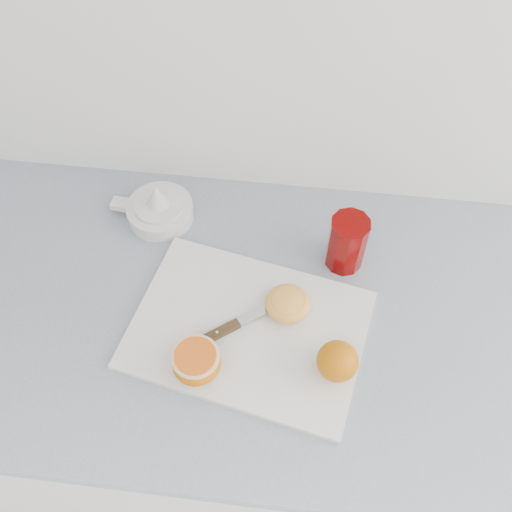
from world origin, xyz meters
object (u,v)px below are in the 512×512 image
object	(u,v)px
cutting_board	(248,330)
red_tumbler	(347,244)
citrus_juicer	(159,209)
counter	(240,399)
half_orange	(196,362)

from	to	relation	value
cutting_board	red_tumbler	xyz separation A→B (m)	(0.16, 0.17, 0.05)
citrus_juicer	counter	bearing A→B (deg)	-47.07
half_orange	citrus_juicer	size ratio (longest dim) A/B	0.48
half_orange	citrus_juicer	bearing A→B (deg)	112.80
counter	red_tumbler	bearing A→B (deg)	32.80
counter	cutting_board	bearing A→B (deg)	-55.35
half_orange	citrus_juicer	distance (m)	0.34
citrus_juicer	half_orange	bearing A→B (deg)	-67.20
half_orange	counter	bearing A→B (deg)	72.20
cutting_board	counter	bearing A→B (deg)	124.65
cutting_board	citrus_juicer	xyz separation A→B (m)	(-0.20, 0.23, 0.02)
cutting_board	citrus_juicer	distance (m)	0.31
counter	half_orange	world-z (taller)	half_orange
cutting_board	half_orange	distance (m)	0.11
counter	citrus_juicer	bearing A→B (deg)	132.93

